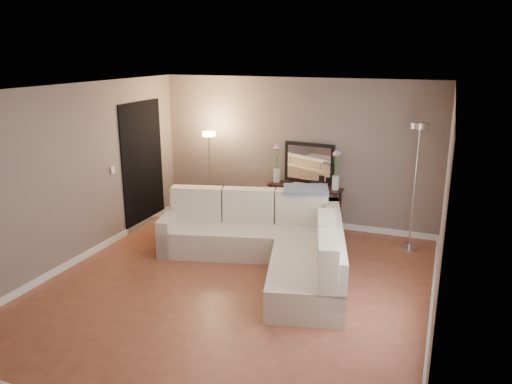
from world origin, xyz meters
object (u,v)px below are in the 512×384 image
(sectional_sofa, at_px, (271,241))
(console_table, at_px, (300,204))
(floor_lamp_unlit, at_px, (417,161))
(floor_lamp_lit, at_px, (210,159))

(sectional_sofa, relative_size, console_table, 2.50)
(sectional_sofa, height_order, floor_lamp_unlit, floor_lamp_unlit)
(console_table, bearing_deg, floor_lamp_unlit, -8.33)
(console_table, distance_m, floor_lamp_unlit, 2.14)
(floor_lamp_lit, bearing_deg, console_table, 6.22)
(console_table, height_order, floor_lamp_unlit, floor_lamp_unlit)
(sectional_sofa, relative_size, floor_lamp_lit, 1.99)
(floor_lamp_lit, relative_size, floor_lamp_unlit, 0.82)
(console_table, xyz_separation_m, floor_lamp_lit, (-1.65, -0.18, 0.72))
(sectional_sofa, xyz_separation_m, console_table, (-0.02, 1.60, 0.09))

